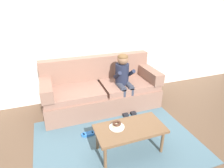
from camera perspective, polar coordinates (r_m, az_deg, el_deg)
The scene contains 10 objects.
ground at distance 3.27m, azimuth -0.35°, elevation -14.04°, with size 10.00×10.00×0.00m, color brown.
wall_back at distance 3.95m, azimuth -7.39°, elevation 15.16°, with size 8.00×0.10×2.80m, color silver.
area_rug at distance 3.09m, azimuth 1.26°, elevation -16.70°, with size 2.43×1.81×0.01m, color #476675.
couch at distance 3.79m, azimuth -3.33°, elevation -1.92°, with size 2.23×0.90×0.97m.
coffee_table at distance 2.72m, azimuth 5.41°, elevation -13.73°, with size 0.97×0.49×0.41m.
person_child at distance 3.59m, azimuth 3.51°, elevation 2.20°, with size 0.34×0.58×1.10m.
plate at distance 2.67m, azimuth 1.44°, elevation -12.85°, with size 0.21×0.21×0.01m, color white.
donut at distance 2.66m, azimuth 1.45°, elevation -12.42°, with size 0.12×0.12×0.04m, color beige.
donut_second at distance 2.64m, azimuth 1.46°, elevation -11.80°, with size 0.12×0.12×0.04m, color #422619.
toy_controller at distance 3.20m, azimuth -7.17°, elevation -14.80°, with size 0.23×0.09×0.05m.
Camera 1 is at (-0.84, -2.40, 2.06)m, focal length 30.34 mm.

